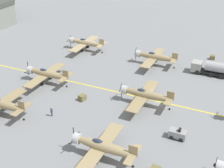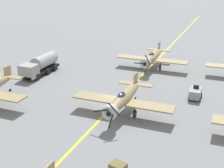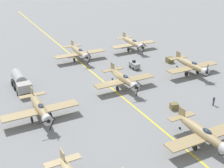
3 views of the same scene
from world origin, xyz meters
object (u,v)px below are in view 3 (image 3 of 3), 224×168
Objects in this scene: airplane_mid_left at (192,65)px; airplane_mid_center at (124,79)px; tow_tractor at (134,65)px; supply_crate_mid_lane at (174,106)px; airplane_mid_right at (40,108)px; fuel_tanker at (21,82)px; ground_crew_walking at (214,101)px; airplane_near_center at (79,52)px; supply_crate_by_tanker at (170,60)px; airplane_far_center at (203,133)px; airplane_near_left at (133,43)px.

airplane_mid_left is 15.98m from airplane_mid_center.
tow_tractor is 2.05× the size of supply_crate_mid_lane.
fuel_tanker is at bearing -96.93° from airplane_mid_right.
airplane_mid_left reaches higher than airplane_mid_right.
ground_crew_walking reaches higher than supply_crate_mid_lane.
airplane_near_center is 29.63m from supply_crate_mid_lane.
airplane_mid_right is 35.14m from supply_crate_by_tanker.
supply_crate_mid_lane is (-5.02, 29.16, -1.48)m from airplane_near_center.
supply_crate_mid_lane is at bearing 136.96° from fuel_tanker.
airplane_far_center reaches higher than tow_tractor.
fuel_tanker reaches higher than tow_tractor.
ground_crew_walking is 7.06m from supply_crate_mid_lane.
tow_tractor is 19.06m from supply_crate_mid_lane.
airplane_mid_center is at bearing -72.22° from supply_crate_mid_lane.
airplane_near_left is at bearing -140.69° from airplane_mid_center.
airplane_near_left is 31.19m from supply_crate_mid_lane.
supply_crate_mid_lane is at bearing -17.02° from ground_crew_walking.
airplane_mid_center is 4.62× the size of tow_tractor.
airplane_mid_center reaches higher than tow_tractor.
supply_crate_by_tanker is at bearing 139.01° from airplane_near_center.
airplane_far_center is 1.00× the size of airplane_mid_left.
airplane_near_center is at bearing -80.24° from supply_crate_mid_lane.
airplane_mid_right and airplane_mid_center have the same top height.
fuel_tanker is at bearing 21.39° from airplane_near_left.
airplane_mid_center is 1.00× the size of airplane_near_center.
airplane_mid_right reaches higher than supply_crate_mid_lane.
airplane_far_center is at bearing 121.27° from fuel_tanker.
tow_tractor is at bearing -3.85° from supply_crate_by_tanker.
ground_crew_walking is (-27.31, 9.20, -1.08)m from airplane_mid_right.
airplane_mid_center is at bearing -92.35° from airplane_far_center.
airplane_mid_left is at bearing 101.05° from airplane_near_left.
airplane_mid_left reaches higher than fuel_tanker.
tow_tractor is at bearing -101.06° from supply_crate_mid_lane.
airplane_far_center is at bearing 38.66° from ground_crew_walking.
airplane_far_center is at bearing 58.70° from airplane_mid_left.
airplane_near_left reaches higher than tow_tractor.
supply_crate_mid_lane is at bearing 45.91° from airplane_mid_left.
supply_crate_by_tanker is (-9.13, 0.61, -0.15)m from tow_tractor.
airplane_near_center is (17.48, -18.78, 0.00)m from airplane_mid_left.
airplane_near_left reaches higher than supply_crate_by_tanker.
ground_crew_walking is (5.73, 12.45, -1.08)m from airplane_mid_left.
airplane_mid_left reaches higher than supply_crate_mid_lane.
supply_crate_by_tanker is (-16.29, -7.17, -1.37)m from airplane_mid_center.
fuel_tanker is at bearing -41.45° from airplane_mid_center.
supply_crate_mid_lane is (12.46, 10.39, -1.48)m from airplane_mid_left.
fuel_tanker is at bearing 22.47° from airplane_near_center.
fuel_tanker is (15.81, 9.72, -0.50)m from airplane_near_center.
airplane_far_center is at bearing 60.52° from supply_crate_by_tanker.
fuel_tanker is at bearing -37.97° from ground_crew_walking.
airplane_far_center is 7.83× the size of supply_crate_by_tanker.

